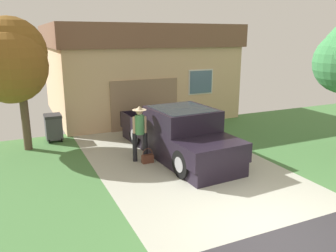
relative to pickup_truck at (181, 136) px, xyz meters
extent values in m
cube|color=#B4B5A2|center=(-0.23, -0.19, -0.75)|extent=(5.20, 9.00, 0.06)
cube|color=black|center=(-0.02, 0.38, -0.51)|extent=(2.04, 5.49, 0.42)
cube|color=black|center=(0.00, -0.06, 0.31)|extent=(1.97, 2.05, 1.21)
cube|color=#1E2833|center=(0.00, -0.06, 0.67)|extent=(1.74, 1.89, 0.51)
cube|color=black|center=(0.10, -1.67, -0.02)|extent=(1.93, 1.40, 0.56)
cube|color=black|center=(-0.12, 1.99, -0.27)|extent=(1.99, 2.27, 0.06)
cube|color=black|center=(0.77, 2.05, 0.00)|extent=(0.19, 2.16, 0.60)
cube|color=black|center=(-1.02, 1.93, 0.00)|extent=(0.19, 2.16, 0.60)
cube|color=black|center=(-0.19, 3.04, 0.00)|extent=(1.86, 0.17, 0.60)
cube|color=black|center=(1.07, -0.67, 0.57)|extent=(0.11, 0.19, 0.20)
cylinder|color=black|center=(0.89, -1.43, -0.32)|extent=(0.31, 0.81, 0.80)
cylinder|color=#9E9EA3|center=(0.89, -1.43, -0.32)|extent=(0.31, 0.46, 0.44)
cylinder|color=black|center=(-0.71, -1.53, -0.32)|extent=(0.31, 0.81, 0.80)
cylinder|color=#9E9EA3|center=(-0.71, -1.53, -0.32)|extent=(0.31, 0.46, 0.44)
cylinder|color=black|center=(0.69, 1.82, -0.32)|extent=(0.31, 0.81, 0.80)
cylinder|color=#9E9EA3|center=(0.69, 1.82, -0.32)|extent=(0.31, 0.46, 0.44)
cylinder|color=black|center=(-0.91, 1.73, -0.32)|extent=(0.31, 0.81, 0.80)
cylinder|color=#9E9EA3|center=(-0.91, 1.73, -0.32)|extent=(0.31, 0.46, 0.44)
cylinder|color=black|center=(-1.49, 0.24, -0.26)|extent=(0.14, 0.14, 0.92)
cylinder|color=black|center=(-1.17, 0.15, -0.26)|extent=(0.14, 0.14, 0.92)
cylinder|color=#4C9356|center=(-1.33, 0.20, 0.46)|extent=(0.29, 0.29, 0.59)
cylinder|color=tan|center=(-1.50, 0.24, 0.44)|extent=(0.09, 0.09, 0.58)
cylinder|color=tan|center=(-1.17, 0.15, 0.44)|extent=(0.09, 0.09, 0.58)
sphere|color=tan|center=(-1.33, 0.20, 0.89)|extent=(0.22, 0.22, 0.22)
cylinder|color=#D1B78E|center=(-1.33, 0.20, 0.93)|extent=(0.44, 0.44, 0.01)
cone|color=#D1B78E|center=(-1.33, 0.20, 0.99)|extent=(0.23, 0.23, 0.12)
cube|color=brown|center=(-1.19, -0.06, -0.59)|extent=(0.37, 0.16, 0.26)
torus|color=brown|center=(-1.19, -0.06, -0.41)|extent=(0.33, 0.02, 0.33)
cube|color=#D8B388|center=(1.02, 7.32, 0.96)|extent=(8.09, 6.94, 3.34)
cube|color=brown|center=(1.02, 7.32, 3.13)|extent=(8.42, 7.22, 1.00)
cube|color=#93755B|center=(0.22, 3.82, 0.33)|extent=(2.98, 0.06, 2.09)
cube|color=slate|center=(2.91, 3.82, 1.12)|extent=(1.10, 0.05, 1.00)
cube|color=silver|center=(2.91, 3.83, 1.12)|extent=(1.23, 0.02, 1.12)
cylinder|color=brown|center=(-4.49, 2.91, 0.29)|extent=(0.27, 0.27, 2.01)
sphere|color=brown|center=(-4.72, 3.23, 2.58)|extent=(2.36, 2.36, 2.36)
sphere|color=brown|center=(-4.78, 3.25, 2.11)|extent=(2.45, 2.45, 2.45)
sphere|color=brown|center=(-4.77, 2.79, 2.17)|extent=(2.38, 2.38, 2.38)
cube|color=#424247|center=(-3.54, 3.58, -0.22)|extent=(0.58, 0.68, 0.82)
cube|color=#2E2E31|center=(-3.54, 3.58, 0.24)|extent=(0.60, 0.71, 0.10)
cylinder|color=black|center=(-3.76, 3.31, -0.63)|extent=(0.05, 0.18, 0.18)
cylinder|color=black|center=(-3.32, 3.31, -0.63)|extent=(0.05, 0.18, 0.18)
camera|label=1|loc=(-4.76, -9.39, 3.12)|focal=36.39mm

